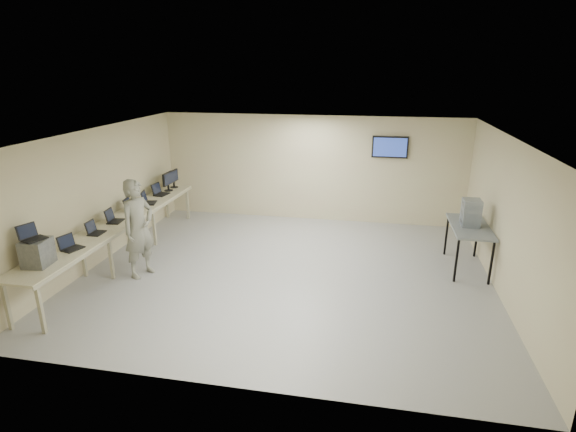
% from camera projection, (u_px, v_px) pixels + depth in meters
% --- Properties ---
extents(room, '(8.01, 7.01, 2.81)m').
position_uv_depth(room, '(288.00, 206.00, 8.71)').
color(room, '#A9A9A9').
rests_on(room, ground).
extents(workbench, '(0.76, 6.00, 0.90)m').
position_uv_depth(workbench, '(120.00, 223.00, 9.49)').
color(workbench, beige).
rests_on(workbench, ground).
extents(equipment_box, '(0.41, 0.46, 0.44)m').
position_uv_depth(equipment_box, '(37.00, 252.00, 7.25)').
color(equipment_box, gray).
rests_on(equipment_box, workbench).
extents(laptop_on_box, '(0.37, 0.40, 0.26)m').
position_uv_depth(laptop_on_box, '(31.00, 236.00, 7.17)').
color(laptop_on_box, black).
rests_on(laptop_on_box, equipment_box).
extents(laptop_0, '(0.36, 0.39, 0.26)m').
position_uv_depth(laptop_0, '(70.00, 246.00, 7.94)').
color(laptop_0, black).
rests_on(laptop_0, workbench).
extents(laptop_1, '(0.28, 0.33, 0.25)m').
position_uv_depth(laptop_1, '(94.00, 230.00, 8.68)').
color(laptop_1, black).
rests_on(laptop_1, workbench).
extents(laptop_2, '(0.33, 0.38, 0.27)m').
position_uv_depth(laptop_2, '(113.00, 218.00, 9.34)').
color(laptop_2, black).
rests_on(laptop_2, workbench).
extents(laptop_3, '(0.37, 0.42, 0.29)m').
position_uv_depth(laptop_3, '(131.00, 208.00, 10.04)').
color(laptop_3, black).
rests_on(laptop_3, workbench).
extents(laptop_4, '(0.39, 0.43, 0.29)m').
position_uv_depth(laptop_4, '(147.00, 200.00, 10.61)').
color(laptop_4, black).
rests_on(laptop_4, workbench).
extents(laptop_5, '(0.35, 0.40, 0.29)m').
position_uv_depth(laptop_5, '(159.00, 192.00, 11.32)').
color(laptop_5, black).
rests_on(laptop_5, workbench).
extents(monitor_near, '(0.22, 0.49, 0.48)m').
position_uv_depth(monitor_near, '(168.00, 180.00, 11.62)').
color(monitor_near, black).
rests_on(monitor_near, workbench).
extents(monitor_far, '(0.21, 0.47, 0.47)m').
position_uv_depth(monitor_far, '(173.00, 177.00, 11.94)').
color(monitor_far, black).
rests_on(monitor_far, workbench).
extents(soldier, '(0.69, 0.84, 1.96)m').
position_uv_depth(soldier, '(139.00, 229.00, 8.73)').
color(soldier, slate).
rests_on(soldier, ground).
extents(side_table, '(0.73, 1.57, 0.94)m').
position_uv_depth(side_table, '(470.00, 229.00, 9.05)').
color(side_table, slate).
rests_on(side_table, ground).
extents(storage_bins, '(0.34, 0.38, 0.54)m').
position_uv_depth(storage_bins, '(471.00, 213.00, 8.94)').
color(storage_bins, '#8793A3').
rests_on(storage_bins, side_table).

